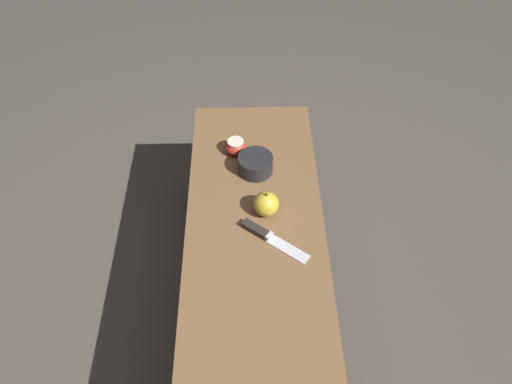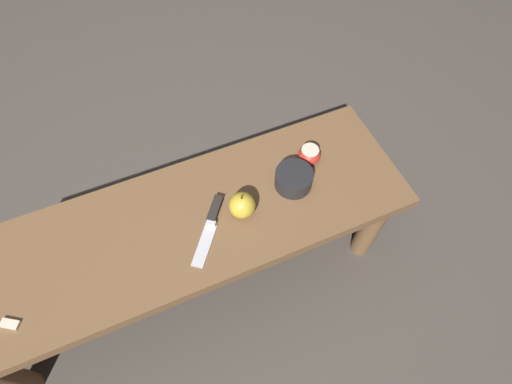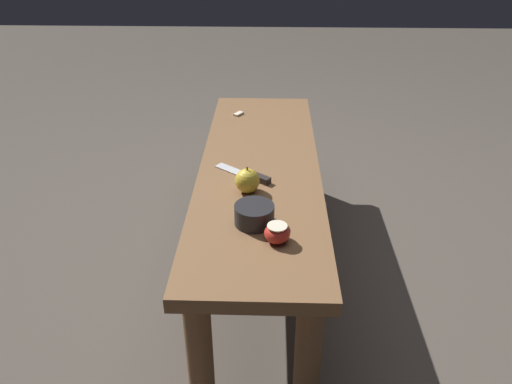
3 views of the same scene
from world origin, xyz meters
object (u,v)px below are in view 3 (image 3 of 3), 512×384
at_px(knife, 249,175).
at_px(bowl, 254,214).
at_px(apple_whole, 247,181).
at_px(wooden_bench, 259,184).
at_px(apple_cut, 277,233).

distance_m(knife, bowl, 0.26).
relative_size(knife, apple_whole, 2.18).
relative_size(wooden_bench, apple_cut, 19.51).
bearing_deg(wooden_bench, apple_cut, -172.63).
distance_m(wooden_bench, apple_whole, 0.20).
bearing_deg(bowl, wooden_bench, -0.99).
distance_m(knife, apple_cut, 0.35).
relative_size(wooden_bench, bowl, 12.03).
bearing_deg(apple_cut, apple_whole, 19.18).
xyz_separation_m(apple_whole, bowl, (-0.17, -0.03, -0.01)).
bearing_deg(apple_whole, wooden_bench, -10.61).
height_order(knife, apple_whole, apple_whole).
bearing_deg(wooden_bench, bowl, 179.01).
height_order(knife, apple_cut, apple_cut).
xyz_separation_m(wooden_bench, apple_cut, (-0.42, -0.05, 0.09)).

